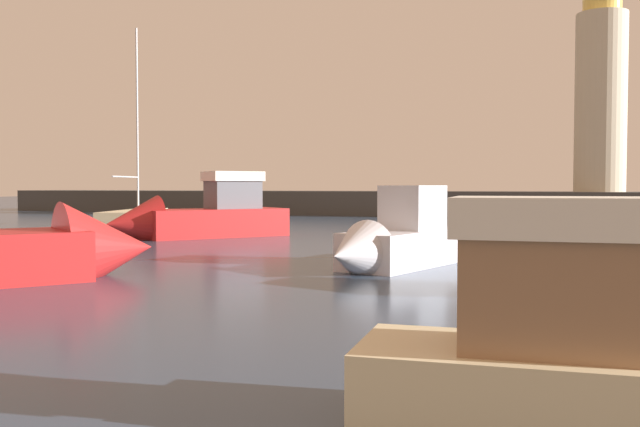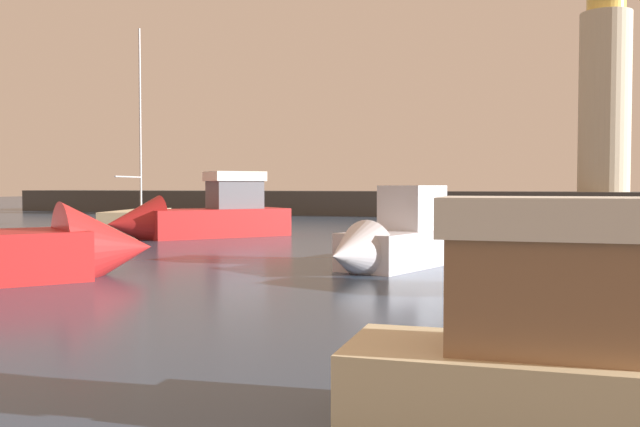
# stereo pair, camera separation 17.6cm
# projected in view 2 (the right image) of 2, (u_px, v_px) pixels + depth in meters

# --- Properties ---
(ground_plane) EXTENTS (220.00, 220.00, 0.00)m
(ground_plane) POSITION_uv_depth(u_px,v_px,m) (399.00, 243.00, 28.93)
(ground_plane) COLOR #2D3D51
(breakwater) EXTENTS (85.51, 6.14, 1.93)m
(breakwater) POSITION_uv_depth(u_px,v_px,m) (485.00, 204.00, 53.28)
(breakwater) COLOR #423F3D
(breakwater) RESTS_ON ground_plane
(lighthouse) EXTENTS (3.58, 3.58, 15.66)m
(lighthouse) POSITION_uv_depth(u_px,v_px,m) (605.00, 89.00, 49.93)
(lighthouse) COLOR beige
(lighthouse) RESTS_ON breakwater
(motorboat_4) EXTENTS (7.07, 8.14, 3.57)m
(motorboat_4) POSITION_uv_depth(u_px,v_px,m) (194.00, 217.00, 31.79)
(motorboat_4) COLOR #B21E1E
(motorboat_4) RESTS_ON ground_plane
(motorboat_5) EXTENTS (3.43, 6.77, 2.67)m
(motorboat_5) POSITION_uv_depth(u_px,v_px,m) (395.00, 241.00, 20.12)
(motorboat_5) COLOR silver
(motorboat_5) RESTS_ON ground_plane
(sailboat_moored) EXTENTS (4.03, 7.91, 11.77)m
(sailboat_moored) POSITION_uv_depth(u_px,v_px,m) (137.00, 217.00, 41.09)
(sailboat_moored) COLOR beige
(sailboat_moored) RESTS_ON ground_plane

